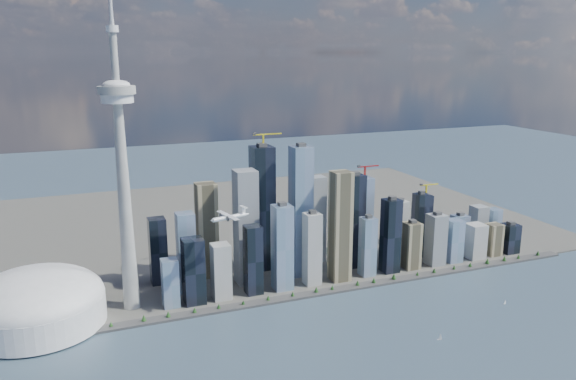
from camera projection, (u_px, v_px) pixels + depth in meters
name	position (u px, v px, depth m)	size (l,w,h in m)	color
ground	(390.00, 368.00, 748.52)	(4000.00, 4000.00, 0.00)	#2E3B50
seawall	(314.00, 294.00, 974.01)	(1100.00, 22.00, 4.00)	#383838
land	(239.00, 223.00, 1380.86)	(1400.00, 900.00, 3.00)	#4C4C47
shoreline_trees	(314.00, 290.00, 972.39)	(960.53, 7.20, 8.80)	#3F2D1E
skyscraper_cluster	(324.00, 231.00, 1054.56)	(736.00, 142.00, 264.45)	black
needle_tower	(122.00, 168.00, 865.92)	(56.00, 56.00, 550.50)	gray
dome_stadium	(37.00, 302.00, 853.90)	(200.00, 200.00, 86.00)	silver
airplane	(230.00, 217.00, 856.58)	(66.33, 59.04, 16.29)	white
sailboat_west	(440.00, 338.00, 821.40)	(7.51, 3.74, 10.44)	silver
sailboat_east	(505.00, 302.00, 938.37)	(6.32, 2.96, 8.76)	silver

